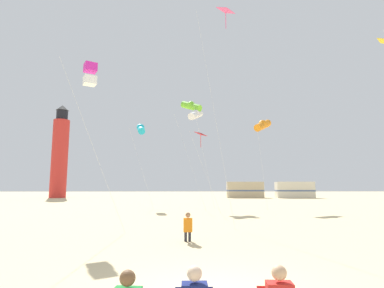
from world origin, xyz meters
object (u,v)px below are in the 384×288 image
object	(u,v)px
lighthouse_distant	(60,154)
kite_tube_cyan	(141,129)
kite_tube_white	(196,115)
rv_van_tan	(245,190)
kite_flyer_standing	(188,226)
kite_diamond_rainbow	(225,20)
kite_box_magenta	(90,74)
kite_tube_orange	(263,125)
kite_diamond_scarlet	(201,136)
rv_van_cream	(295,190)
kite_tube_lime	(191,106)

from	to	relation	value
lighthouse_distant	kite_tube_cyan	bearing A→B (deg)	-53.39
kite_tube_white	rv_van_tan	size ratio (longest dim) A/B	1.49
kite_flyer_standing	kite_diamond_rainbow	size ratio (longest dim) A/B	0.09
lighthouse_distant	kite_box_magenta	bearing A→B (deg)	-65.96
kite_flyer_standing	kite_tube_orange	bearing A→B (deg)	-115.48
kite_diamond_scarlet	kite_tube_cyan	bearing A→B (deg)	144.25
kite_tube_cyan	kite_tube_white	xyz separation A→B (m)	(5.55, -1.23, 1.22)
kite_tube_orange	kite_tube_white	distance (m)	6.56
lighthouse_distant	rv_van_tan	world-z (taller)	lighthouse_distant
kite_tube_cyan	rv_van_tan	distance (m)	28.92
kite_box_magenta	kite_tube_orange	xyz separation A→B (m)	(12.25, 12.85, -0.04)
kite_tube_white	lighthouse_distant	size ratio (longest dim) A/B	0.58
kite_diamond_scarlet	kite_tube_white	world-z (taller)	kite_tube_white
lighthouse_distant	rv_van_cream	world-z (taller)	lighthouse_distant
kite_box_magenta	kite_flyer_standing	bearing A→B (deg)	-30.97
kite_tube_lime	rv_van_tan	size ratio (longest dim) A/B	1.66
kite_tube_orange	lighthouse_distant	world-z (taller)	lighthouse_distant
kite_flyer_standing	rv_van_tan	world-z (taller)	rv_van_tan
kite_box_magenta	kite_tube_orange	distance (m)	17.76
kite_flyer_standing	kite_tube_white	xyz separation A→B (m)	(0.90, 17.12, 8.51)
kite_box_magenta	kite_diamond_scarlet	distance (m)	12.81
kite_tube_cyan	rv_van_tan	bearing A→B (deg)	57.44
rv_van_tan	kite_tube_white	bearing A→B (deg)	-107.22
kite_box_magenta	rv_van_tan	bearing A→B (deg)	68.29
kite_diamond_scarlet	rv_van_cream	size ratio (longest dim) A/B	1.05
kite_tube_lime	rv_van_cream	world-z (taller)	kite_tube_lime
kite_tube_cyan	kite_diamond_rainbow	distance (m)	15.50
kite_diamond_scarlet	rv_van_cream	xyz separation A→B (m)	(17.74, 26.83, -5.05)
kite_tube_cyan	kite_flyer_standing	bearing A→B (deg)	-75.76
lighthouse_distant	rv_van_tan	xyz separation A→B (m)	(33.23, -0.56, -6.45)
kite_box_magenta	kite_tube_orange	world-z (taller)	kite_tube_orange
kite_tube_white	rv_van_cream	bearing A→B (deg)	52.76
kite_tube_lime	lighthouse_distant	bearing A→B (deg)	133.33
kite_flyer_standing	kite_box_magenta	world-z (taller)	kite_box_magenta
kite_tube_lime	kite_tube_orange	bearing A→B (deg)	-17.96
kite_flyer_standing	kite_tube_white	size ratio (longest dim) A/B	0.12
kite_tube_white	rv_van_tan	xyz separation A→B (m)	(9.61, 24.98, -7.73)
kite_box_magenta	kite_tube_orange	size ratio (longest dim) A/B	0.99
kite_tube_lime	kite_tube_white	xyz separation A→B (m)	(0.41, -0.95, -1.12)
kite_tube_orange	kite_tube_white	bearing A→B (deg)	168.93
kite_box_magenta	rv_van_tan	xyz separation A→B (m)	(15.55, 39.07, -6.50)
kite_tube_orange	rv_van_tan	distance (m)	27.20
kite_diamond_scarlet	rv_van_tan	size ratio (longest dim) A/B	1.05
kite_tube_lime	kite_diamond_rainbow	size ratio (longest dim) A/B	0.83
kite_tube_orange	rv_van_tan	world-z (taller)	kite_tube_orange
kite_diamond_scarlet	rv_van_tan	bearing A→B (deg)	71.72
kite_box_magenta	kite_tube_lime	bearing A→B (deg)	69.81
kite_diamond_scarlet	kite_diamond_rainbow	size ratio (longest dim) A/B	0.52
kite_flyer_standing	kite_tube_cyan	xyz separation A→B (m)	(-4.66, 18.35, 7.29)
kite_flyer_standing	rv_van_cream	bearing A→B (deg)	-115.97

